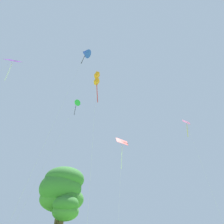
{
  "coord_description": "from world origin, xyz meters",
  "views": [
    {
      "loc": [
        1.36,
        -2.11,
        1.56
      ],
      "look_at": [
        -8.21,
        19.81,
        16.31
      ],
      "focal_mm": 30.81,
      "sensor_mm": 36.0,
      "label": 1
    }
  ],
  "objects_px": {
    "tree_left_oak": "(62,190)",
    "kite_red_high": "(122,148)",
    "kite_orange_box": "(97,79)",
    "kite_purple_streamer": "(10,65)",
    "kite_pink_low": "(187,127)",
    "tree_right_cluster": "(66,205)",
    "kite_blue_delta": "(85,53)",
    "kite_green_small": "(76,103)"
  },
  "relations": [
    {
      "from": "tree_left_oak",
      "to": "kite_red_high",
      "type": "bearing_deg",
      "value": -9.4
    },
    {
      "from": "kite_orange_box",
      "to": "kite_red_high",
      "type": "height_order",
      "value": "kite_orange_box"
    },
    {
      "from": "kite_purple_streamer",
      "to": "kite_pink_low",
      "type": "bearing_deg",
      "value": 44.16
    },
    {
      "from": "kite_orange_box",
      "to": "tree_right_cluster",
      "type": "bearing_deg",
      "value": 135.69
    },
    {
      "from": "kite_purple_streamer",
      "to": "tree_right_cluster",
      "type": "height_order",
      "value": "kite_purple_streamer"
    },
    {
      "from": "kite_purple_streamer",
      "to": "kite_red_high",
      "type": "relative_size",
      "value": 1.57
    },
    {
      "from": "kite_pink_low",
      "to": "kite_blue_delta",
      "type": "height_order",
      "value": "kite_blue_delta"
    },
    {
      "from": "kite_red_high",
      "to": "tree_left_oak",
      "type": "xyz_separation_m",
      "value": [
        -11.58,
        1.92,
        -4.88
      ]
    },
    {
      "from": "kite_red_high",
      "to": "tree_right_cluster",
      "type": "xyz_separation_m",
      "value": [
        -9.79,
        0.94,
        -7.32
      ]
    },
    {
      "from": "kite_pink_low",
      "to": "tree_right_cluster",
      "type": "xyz_separation_m",
      "value": [
        -19.63,
        -4.1,
        -11.32
      ]
    },
    {
      "from": "kite_blue_delta",
      "to": "tree_left_oak",
      "type": "height_order",
      "value": "kite_blue_delta"
    },
    {
      "from": "kite_green_small",
      "to": "tree_right_cluster",
      "type": "bearing_deg",
      "value": -48.13
    },
    {
      "from": "tree_left_oak",
      "to": "kite_pink_low",
      "type": "bearing_deg",
      "value": 8.29
    },
    {
      "from": "kite_red_high",
      "to": "tree_right_cluster",
      "type": "bearing_deg",
      "value": 174.53
    },
    {
      "from": "tree_left_oak",
      "to": "kite_green_small",
      "type": "bearing_deg",
      "value": 87.92
    },
    {
      "from": "kite_purple_streamer",
      "to": "tree_left_oak",
      "type": "relative_size",
      "value": 2.02
    },
    {
      "from": "kite_green_small",
      "to": "kite_blue_delta",
      "type": "xyz_separation_m",
      "value": [
        7.72,
        -9.58,
        2.64
      ]
    },
    {
      "from": "kite_green_small",
      "to": "kite_purple_streamer",
      "type": "xyz_separation_m",
      "value": [
        1.28,
        -17.38,
        -4.99
      ]
    },
    {
      "from": "kite_red_high",
      "to": "tree_left_oak",
      "type": "distance_m",
      "value": 12.71
    },
    {
      "from": "kite_pink_low",
      "to": "kite_blue_delta",
      "type": "distance_m",
      "value": 21.53
    },
    {
      "from": "kite_pink_low",
      "to": "tree_right_cluster",
      "type": "height_order",
      "value": "kite_pink_low"
    },
    {
      "from": "kite_blue_delta",
      "to": "tree_left_oak",
      "type": "bearing_deg",
      "value": 132.02
    },
    {
      "from": "kite_green_small",
      "to": "kite_pink_low",
      "type": "bearing_deg",
      "value": 5.72
    },
    {
      "from": "kite_purple_streamer",
      "to": "tree_left_oak",
      "type": "distance_m",
      "value": 21.0
    },
    {
      "from": "kite_green_small",
      "to": "kite_purple_streamer",
      "type": "distance_m",
      "value": 18.13
    },
    {
      "from": "tree_right_cluster",
      "to": "tree_left_oak",
      "type": "relative_size",
      "value": 0.68
    },
    {
      "from": "kite_green_small",
      "to": "kite_purple_streamer",
      "type": "relative_size",
      "value": 1.18
    },
    {
      "from": "kite_red_high",
      "to": "kite_blue_delta",
      "type": "height_order",
      "value": "kite_blue_delta"
    },
    {
      "from": "kite_pink_low",
      "to": "kite_orange_box",
      "type": "bearing_deg",
      "value": -127.2
    },
    {
      "from": "kite_pink_low",
      "to": "kite_purple_streamer",
      "type": "xyz_separation_m",
      "value": [
        -20.11,
        -19.53,
        4.17
      ]
    },
    {
      "from": "kite_green_small",
      "to": "tree_left_oak",
      "type": "distance_m",
      "value": 18.06
    },
    {
      "from": "kite_blue_delta",
      "to": "kite_purple_streamer",
      "type": "bearing_deg",
      "value": -129.5
    },
    {
      "from": "kite_green_small",
      "to": "tree_left_oak",
      "type": "xyz_separation_m",
      "value": [
        -0.04,
        -0.98,
        -18.03
      ]
    },
    {
      "from": "kite_orange_box",
      "to": "kite_red_high",
      "type": "bearing_deg",
      "value": 87.96
    },
    {
      "from": "kite_pink_low",
      "to": "kite_purple_streamer",
      "type": "distance_m",
      "value": 28.33
    },
    {
      "from": "tree_right_cluster",
      "to": "kite_blue_delta",
      "type": "bearing_deg",
      "value": -51.97
    },
    {
      "from": "kite_orange_box",
      "to": "tree_left_oak",
      "type": "bearing_deg",
      "value": 137.76
    },
    {
      "from": "tree_left_oak",
      "to": "kite_blue_delta",
      "type": "bearing_deg",
      "value": -47.98
    },
    {
      "from": "kite_orange_box",
      "to": "tree_left_oak",
      "type": "relative_size",
      "value": 1.87
    },
    {
      "from": "kite_red_high",
      "to": "kite_pink_low",
      "type": "bearing_deg",
      "value": 27.09
    },
    {
      "from": "tree_right_cluster",
      "to": "tree_left_oak",
      "type": "distance_m",
      "value": 3.19
    },
    {
      "from": "kite_red_high",
      "to": "tree_right_cluster",
      "type": "relative_size",
      "value": 1.9
    }
  ]
}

